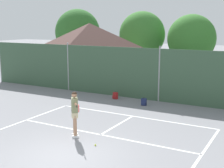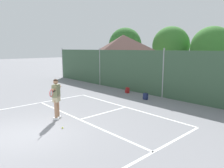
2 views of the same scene
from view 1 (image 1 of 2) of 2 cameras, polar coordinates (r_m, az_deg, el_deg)
The scene contains 9 objects.
ground_plane at distance 11.23m, azimuth -8.76°, elevation -12.77°, with size 120.00×120.00×0.00m, color gray.
court_markings at distance 11.70m, azimuth -6.78°, elevation -11.70°, with size 8.30×11.10×0.01m.
chainlink_fence at distance 18.46m, azimuth 8.48°, elevation 1.57°, with size 26.09×0.09×3.22m.
clubhouse_building at distance 24.43m, azimuth -4.03°, elevation 5.80°, with size 6.76×4.42×4.50m.
treeline_backdrop at distance 26.15m, azimuth 17.86°, elevation 8.55°, with size 28.47×4.26×6.19m.
tennis_player at distance 12.63m, azimuth -6.72°, elevation -4.69°, with size 1.04×1.07×1.85m.
tennis_ball at distance 12.00m, azimuth -3.01°, elevation -10.90°, with size 0.07×0.07×0.07m, color #CCE033.
backpack_red at distance 19.07m, azimuth 0.59°, elevation -2.13°, with size 0.32×0.31×0.46m.
backpack_navy at distance 17.66m, azimuth 5.73°, elevation -3.24°, with size 0.29×0.26×0.46m.
Camera 1 is at (6.41, -8.06, 4.48)m, focal length 50.84 mm.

